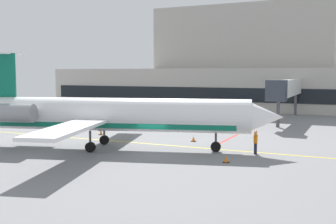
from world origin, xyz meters
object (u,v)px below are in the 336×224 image
belt_loader (133,112)px  marshaller (256,142)px  regional_jet (105,115)px  baggage_tug (173,112)px  pushback_tractor (162,119)px

belt_loader → marshaller: size_ratio=2.18×
regional_jet → baggage_tug: (-4.79, 26.30, -2.30)m
baggage_tug → pushback_tractor: pushback_tractor is taller
baggage_tug → pushback_tractor: bearing=-73.6°
pushback_tractor → belt_loader: bearing=140.2°
regional_jet → belt_loader: size_ratio=6.99×
regional_jet → pushback_tractor: (-1.81, 16.17, -2.19)m
regional_jet → marshaller: bearing=13.4°
pushback_tractor → belt_loader: (-8.03, 6.69, 0.06)m
pushback_tractor → baggage_tug: bearing=106.4°
regional_jet → baggage_tug: size_ratio=9.32×
regional_jet → belt_loader: 24.98m
baggage_tug → belt_loader: size_ratio=0.75×
regional_jet → pushback_tractor: 16.42m
belt_loader → regional_jet: bearing=-66.7°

